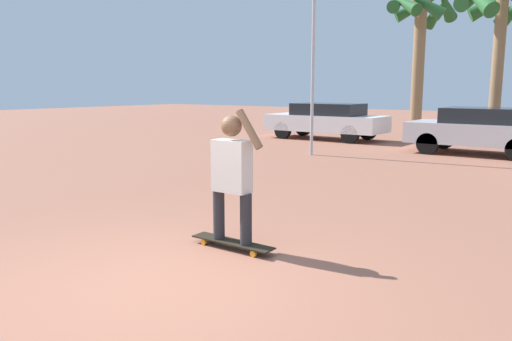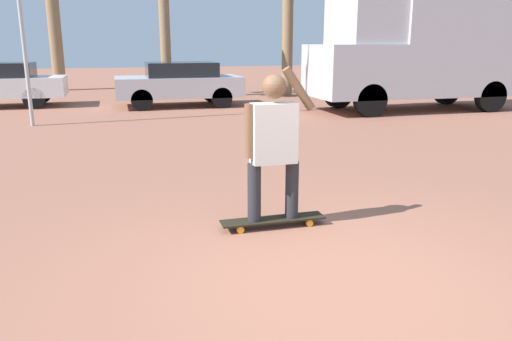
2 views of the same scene
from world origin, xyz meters
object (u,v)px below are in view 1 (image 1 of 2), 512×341
person_skateboarder (232,171)px  palm_tree_far_left (420,20)px  parked_car_silver (480,130)px  parked_car_white (326,120)px  palm_tree_center_background (501,11)px  skateboard (232,243)px

person_skateboarder → palm_tree_far_left: palm_tree_far_left is taller
person_skateboarder → parked_car_silver: bearing=88.0°
parked_car_white → palm_tree_center_background: bearing=14.0°
parked_car_white → palm_tree_far_left: size_ratio=0.72×
palm_tree_center_background → palm_tree_far_left: palm_tree_far_left is taller
palm_tree_far_left → person_skateboarder: bearing=-78.0°
parked_car_silver → palm_tree_center_background: palm_tree_center_background is taller
skateboard → parked_car_silver: parked_car_silver is taller
skateboard → person_skateboarder: 0.88m
person_skateboarder → parked_car_white: bearing=113.4°
skateboard → palm_tree_far_left: bearing=102.0°
skateboard → person_skateboarder: size_ratio=0.70×
parked_car_white → palm_tree_center_background: palm_tree_center_background is taller
parked_car_silver → palm_tree_far_left: 9.06m
skateboard → palm_tree_far_left: 18.89m
person_skateboarder → parked_car_silver: 10.98m
parked_car_silver → palm_tree_far_left: (-4.19, 6.91, 4.11)m
skateboard → parked_car_white: parked_car_white is taller
parked_car_white → palm_tree_center_background: (5.50, 1.37, 3.63)m
skateboard → parked_car_white: bearing=113.4°
skateboard → palm_tree_far_left: palm_tree_far_left is taller
parked_car_silver → parked_car_white: size_ratio=0.85×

